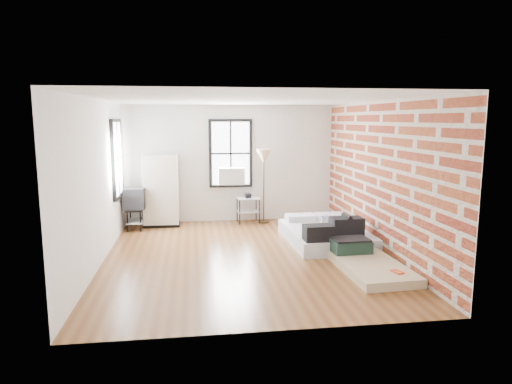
{
  "coord_description": "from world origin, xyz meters",
  "views": [
    {
      "loc": [
        -0.9,
        -7.95,
        2.46
      ],
      "look_at": [
        0.25,
        0.3,
        1.13
      ],
      "focal_mm": 32.0,
      "sensor_mm": 36.0,
      "label": 1
    }
  ],
  "objects": [
    {
      "name": "tv_stand",
      "position": [
        -2.21,
        2.4,
        0.68
      ],
      "size": [
        0.48,
        0.68,
        0.95
      ],
      "rotation": [
        0.0,
        0.0,
        0.01
      ],
      "color": "black",
      "rests_on": "ground"
    },
    {
      "name": "side_table",
      "position": [
        0.39,
        2.72,
        0.48
      ],
      "size": [
        0.57,
        0.47,
        0.71
      ],
      "rotation": [
        0.0,
        0.0,
        0.07
      ],
      "color": "black",
      "rests_on": "ground"
    },
    {
      "name": "room_shell",
      "position": [
        0.23,
        0.36,
        1.74
      ],
      "size": [
        5.02,
        6.02,
        2.8
      ],
      "color": "silver",
      "rests_on": "ground"
    },
    {
      "name": "floor_lamp",
      "position": [
        0.76,
        2.65,
        1.52
      ],
      "size": [
        0.38,
        0.38,
        1.77
      ],
      "color": "#322710",
      "rests_on": "ground"
    },
    {
      "name": "mattress_main",
      "position": [
        1.75,
        0.69,
        0.18
      ],
      "size": [
        1.61,
        2.15,
        0.67
      ],
      "rotation": [
        0.0,
        0.0,
        0.03
      ],
      "color": "white",
      "rests_on": "ground"
    },
    {
      "name": "ground",
      "position": [
        0.0,
        0.0,
        0.0
      ],
      "size": [
        6.0,
        6.0,
        0.0
      ],
      "primitive_type": "plane",
      "color": "#563016",
      "rests_on": "ground"
    },
    {
      "name": "wardrobe",
      "position": [
        -1.65,
        2.65,
        0.82
      ],
      "size": [
        0.84,
        0.5,
        1.65
      ],
      "rotation": [
        0.0,
        0.0,
        -0.03
      ],
      "color": "black",
      "rests_on": "ground"
    },
    {
      "name": "mattress_bare",
      "position": [
        1.92,
        -0.96,
        0.12
      ],
      "size": [
        1.03,
        1.84,
        0.39
      ],
      "rotation": [
        0.0,
        0.0,
        0.04
      ],
      "color": "tan",
      "rests_on": "ground"
    }
  ]
}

